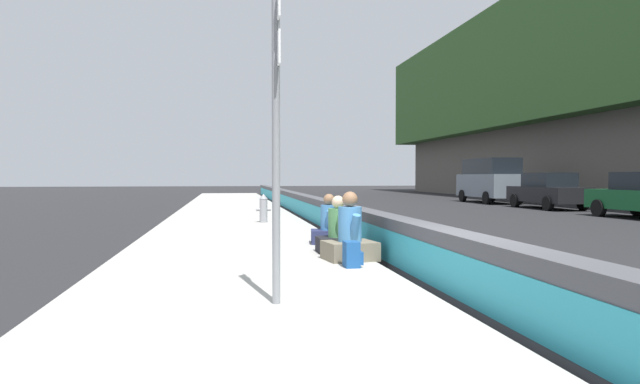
{
  "coord_description": "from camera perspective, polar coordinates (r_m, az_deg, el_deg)",
  "views": [
    {
      "loc": [
        -6.58,
        2.89,
        1.56
      ],
      "look_at": [
        7.75,
        0.47,
        1.14
      ],
      "focal_mm": 31.29,
      "sensor_mm": 36.0,
      "label": 1
    }
  ],
  "objects": [
    {
      "name": "ground_plane",
      "position": [
        7.35,
        14.04,
        -10.64
      ],
      "size": [
        160.0,
        160.0,
        0.0
      ],
      "primitive_type": "plane",
      "color": "#232326",
      "rests_on": "ground"
    },
    {
      "name": "sidewalk_strip",
      "position": [
        6.75,
        -7.46,
        -11.1
      ],
      "size": [
        80.0,
        4.4,
        0.14
      ],
      "primitive_type": "cube",
      "color": "#A8A59E",
      "rests_on": "ground_plane"
    },
    {
      "name": "jersey_barrier",
      "position": [
        7.27,
        14.04,
        -7.37
      ],
      "size": [
        76.0,
        0.45,
        0.85
      ],
      "color": "#47474C",
      "rests_on": "ground_plane"
    },
    {
      "name": "route_sign_post",
      "position": [
        6.21,
        -4.48,
        7.68
      ],
      "size": [
        0.44,
        0.09,
        3.6
      ],
      "color": "gray",
      "rests_on": "sidewalk_strip"
    },
    {
      "name": "fire_hydrant",
      "position": [
        17.11,
        -5.8,
        -1.61
      ],
      "size": [
        0.26,
        0.46,
        0.88
      ],
      "color": "gray",
      "rests_on": "sidewalk_strip"
    },
    {
      "name": "seated_person_foreground",
      "position": [
        9.46,
        3.07,
        -4.76
      ],
      "size": [
        0.83,
        0.93,
        1.16
      ],
      "color": "#706651",
      "rests_on": "sidewalk_strip"
    },
    {
      "name": "seated_person_middle",
      "position": [
        10.37,
        1.85,
        -4.38
      ],
      "size": [
        0.67,
        0.76,
        1.05
      ],
      "color": "black",
      "rests_on": "sidewalk_strip"
    },
    {
      "name": "seated_person_rear",
      "position": [
        11.77,
        0.93,
        -3.68
      ],
      "size": [
        0.72,
        0.82,
        1.04
      ],
      "color": "#23284C",
      "rests_on": "sidewalk_strip"
    },
    {
      "name": "backpack",
      "position": [
        8.74,
        3.3,
        -6.4
      ],
      "size": [
        0.32,
        0.28,
        0.4
      ],
      "color": "navy",
      "rests_on": "sidewalk_strip"
    },
    {
      "name": "parked_car_fourth",
      "position": [
        28.48,
        22.27,
        0.13
      ],
      "size": [
        4.5,
        1.95,
        1.71
      ],
      "color": "black",
      "rests_on": "ground_plane"
    },
    {
      "name": "parked_car_midline",
      "position": [
        33.63,
        16.98,
        1.23
      ],
      "size": [
        5.13,
        2.17,
        2.56
      ],
      "color": "slate",
      "rests_on": "ground_plane"
    }
  ]
}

